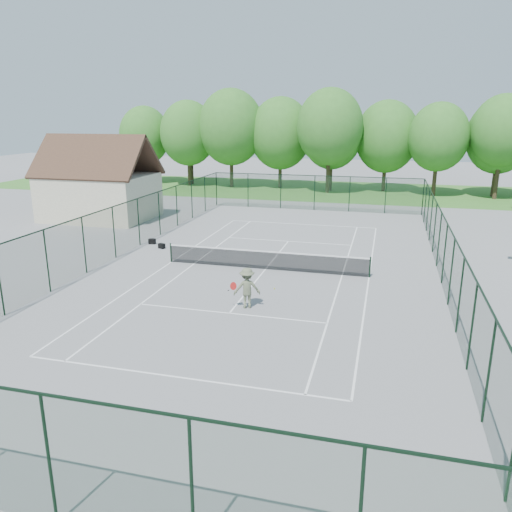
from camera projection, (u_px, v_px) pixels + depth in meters
name	position (u px, v px, depth m)	size (l,w,h in m)	color
ground	(265.00, 269.00, 26.95)	(140.00, 140.00, 0.00)	gray
grass_far	(330.00, 190.00, 54.85)	(80.00, 16.00, 0.01)	#42802E
court_lines	(265.00, 269.00, 26.95)	(11.05, 23.85, 0.01)	white
tennis_net	(265.00, 259.00, 26.79)	(11.08, 0.08, 1.10)	black
fence_enclosure	(266.00, 241.00, 26.52)	(18.05, 36.05, 3.02)	#193A21
utility_building	(99.00, 180.00, 39.31)	(8.60, 6.27, 6.63)	beige
tree_line_far	(332.00, 135.00, 53.21)	(39.40, 6.40, 9.70)	#3F3020
sports_bag_a	(152.00, 241.00, 32.17)	(0.43, 0.26, 0.34)	black
sports_bag_b	(162.00, 246.00, 31.10)	(0.41, 0.25, 0.32)	black
tennis_player	(247.00, 288.00, 21.39)	(2.04, 1.02, 1.79)	#61684C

